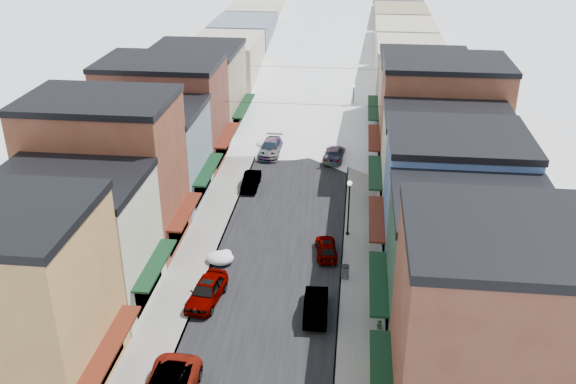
% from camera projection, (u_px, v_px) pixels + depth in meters
% --- Properties ---
extents(road, '(10.00, 160.00, 0.01)m').
position_uv_depth(road, '(315.00, 103.00, 87.18)').
color(road, black).
rests_on(road, ground).
extents(sidewalk_left, '(3.20, 160.00, 0.15)m').
position_uv_depth(sidewalk_left, '(267.00, 101.00, 87.80)').
color(sidewalk_left, gray).
rests_on(sidewalk_left, ground).
extents(sidewalk_right, '(3.20, 160.00, 0.15)m').
position_uv_depth(sidewalk_right, '(364.00, 104.00, 86.49)').
color(sidewalk_right, gray).
rests_on(sidewalk_right, ground).
extents(curb_left, '(0.10, 160.00, 0.15)m').
position_uv_depth(curb_left, '(278.00, 101.00, 87.65)').
color(curb_left, slate).
rests_on(curb_left, ground).
extents(curb_right, '(0.10, 160.00, 0.15)m').
position_uv_depth(curb_right, '(352.00, 104.00, 86.65)').
color(curb_right, slate).
rests_on(curb_right, ground).
extents(bldg_l_yellow, '(11.30, 8.70, 11.50)m').
position_uv_depth(bldg_l_yellow, '(9.00, 300.00, 35.78)').
color(bldg_l_yellow, '#C18847').
rests_on(bldg_l_yellow, ground).
extents(bldg_l_cream, '(11.30, 8.20, 9.50)m').
position_uv_depth(bldg_l_cream, '(74.00, 240.00, 43.83)').
color(bldg_l_cream, beige).
rests_on(bldg_l_cream, ground).
extents(bldg_l_brick_near, '(12.30, 8.20, 12.50)m').
position_uv_depth(bldg_l_brick_near, '(107.00, 173.00, 50.41)').
color(bldg_l_brick_near, brown).
rests_on(bldg_l_brick_near, ground).
extents(bldg_l_grayblue, '(11.30, 9.20, 9.00)m').
position_uv_depth(bldg_l_grayblue, '(148.00, 154.00, 58.74)').
color(bldg_l_grayblue, gray).
rests_on(bldg_l_grayblue, ground).
extents(bldg_l_brick_far, '(13.30, 9.20, 11.00)m').
position_uv_depth(bldg_l_brick_far, '(164.00, 112.00, 66.48)').
color(bldg_l_brick_far, brown).
rests_on(bldg_l_brick_far, ground).
extents(bldg_l_tan, '(11.30, 11.20, 10.00)m').
position_uv_depth(bldg_l_tan, '(197.00, 89.00, 75.57)').
color(bldg_l_tan, tan).
rests_on(bldg_l_tan, ground).
extents(bldg_r_brick_near, '(12.30, 9.20, 12.50)m').
position_uv_depth(bldg_r_brick_near, '(508.00, 338.00, 32.00)').
color(bldg_r_brick_near, brown).
rests_on(bldg_r_brick_near, ground).
extents(bldg_r_green, '(11.30, 9.20, 9.50)m').
position_uv_depth(bldg_r_green, '(469.00, 267.00, 40.77)').
color(bldg_r_green, '#1E402B').
rests_on(bldg_r_green, ground).
extents(bldg_r_blue, '(11.30, 9.20, 10.50)m').
position_uv_depth(bldg_r_blue, '(452.00, 198.00, 48.62)').
color(bldg_r_blue, '#415E93').
rests_on(bldg_r_blue, ground).
extents(bldg_r_cream, '(12.30, 9.20, 9.00)m').
position_uv_depth(bldg_r_cream, '(445.00, 162.00, 56.97)').
color(bldg_r_cream, beige).
rests_on(bldg_r_cream, ground).
extents(bldg_r_brick_far, '(13.30, 9.20, 11.50)m').
position_uv_depth(bldg_r_brick_far, '(442.00, 116.00, 64.46)').
color(bldg_r_brick_far, brown).
rests_on(bldg_r_brick_far, ground).
extents(bldg_r_tan, '(11.30, 11.20, 9.50)m').
position_uv_depth(bldg_r_tan, '(423.00, 96.00, 73.96)').
color(bldg_r_tan, '#8C775C').
rests_on(bldg_r_tan, ground).
extents(distant_blocks, '(34.00, 55.00, 8.00)m').
position_uv_depth(distant_blocks, '(325.00, 38.00, 106.08)').
color(distant_blocks, gray).
rests_on(distant_blocks, ground).
extents(overhead_cables, '(16.40, 15.04, 0.04)m').
position_uv_depth(overhead_cables, '(308.00, 84.00, 73.30)').
color(overhead_cables, black).
rests_on(overhead_cables, ground).
extents(car_silver_sedan, '(2.59, 5.10, 1.66)m').
position_uv_depth(car_silver_sedan, '(207.00, 291.00, 45.25)').
color(car_silver_sedan, '#9FA2A7').
rests_on(car_silver_sedan, ground).
extents(car_dark_hatch, '(1.51, 4.23, 1.39)m').
position_uv_depth(car_dark_hatch, '(251.00, 181.00, 62.46)').
color(car_dark_hatch, black).
rests_on(car_dark_hatch, ground).
extents(car_silver_wagon, '(2.36, 5.48, 1.57)m').
position_uv_depth(car_silver_wagon, '(271.00, 148.00, 70.18)').
color(car_silver_wagon, '#AFB3B8').
rests_on(car_silver_wagon, ground).
extents(car_green_sedan, '(1.78, 4.68, 1.52)m').
position_uv_depth(car_green_sedan, '(316.00, 305.00, 43.82)').
color(car_green_sedan, black).
rests_on(car_green_sedan, ground).
extents(car_gray_suv, '(2.11, 4.20, 1.37)m').
position_uv_depth(car_gray_suv, '(326.00, 248.00, 50.96)').
color(car_gray_suv, gray).
rests_on(car_gray_suv, ground).
extents(car_black_sedan, '(2.46, 5.11, 1.43)m').
position_uv_depth(car_black_sedan, '(334.00, 153.00, 68.83)').
color(car_black_sedan, black).
rests_on(car_black_sedan, ground).
extents(car_lane_silver, '(2.64, 5.21, 1.70)m').
position_uv_depth(car_lane_silver, '(300.00, 113.00, 80.83)').
color(car_lane_silver, '#A5A6AD').
rests_on(car_lane_silver, ground).
extents(car_lane_white, '(3.02, 5.75, 1.54)m').
position_uv_depth(car_lane_white, '(323.00, 86.00, 92.08)').
color(car_lane_white, silver).
rests_on(car_lane_white, ground).
extents(trash_can, '(0.62, 0.62, 1.05)m').
position_uv_depth(trash_can, '(345.00, 272.00, 47.76)').
color(trash_can, slate).
rests_on(trash_can, sidewalk_right).
extents(streetlamp_near, '(0.41, 0.41, 4.93)m').
position_uv_depth(streetlamp_near, '(349.00, 201.00, 52.70)').
color(streetlamp_near, black).
rests_on(streetlamp_near, sidewalk_right).
extents(streetlamp_far, '(0.34, 0.34, 4.14)m').
position_uv_depth(streetlamp_far, '(353.00, 96.00, 80.60)').
color(streetlamp_far, black).
rests_on(streetlamp_far, sidewalk_right).
extents(planter_near, '(0.70, 0.63, 0.68)m').
position_uv_depth(planter_near, '(381.00, 373.00, 38.10)').
color(planter_near, '#39602B').
rests_on(planter_near, sidewalk_right).
extents(planter_far, '(0.45, 0.45, 0.62)m').
position_uv_depth(planter_far, '(379.00, 325.00, 42.36)').
color(planter_far, '#2D5225').
rests_on(planter_far, sidewalk_right).
extents(snow_pile_mid, '(2.12, 2.51, 0.90)m').
position_uv_depth(snow_pile_mid, '(221.00, 258.00, 50.07)').
color(snow_pile_mid, white).
rests_on(snow_pile_mid, ground).
extents(snow_pile_far, '(2.22, 2.57, 0.94)m').
position_uv_depth(snow_pile_far, '(266.00, 144.00, 72.00)').
color(snow_pile_far, white).
rests_on(snow_pile_far, ground).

